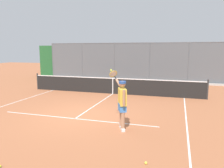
{
  "coord_description": "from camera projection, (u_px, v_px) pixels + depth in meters",
  "views": [
    {
      "loc": [
        -3.72,
        7.84,
        2.62
      ],
      "look_at": [
        -0.8,
        -1.74,
        1.05
      ],
      "focal_mm": 35.21,
      "sensor_mm": 36.0,
      "label": 1
    }
  ],
  "objects": [
    {
      "name": "ground_plane",
      "position": [
        81.0,
        115.0,
        8.89
      ],
      "size": [
        60.0,
        60.0,
        0.0
      ],
      "primitive_type": "plane",
      "color": "#A8603D"
    },
    {
      "name": "court_line_markings",
      "position": [
        71.0,
        121.0,
        8.11
      ],
      "size": [
        8.22,
        9.19,
        0.01
      ],
      "color": "white",
      "rests_on": "ground"
    },
    {
      "name": "fence_backdrop",
      "position": [
        133.0,
        63.0,
        18.58
      ],
      "size": [
        17.73,
        1.37,
        3.19
      ],
      "color": "#565B60",
      "rests_on": "ground"
    },
    {
      "name": "tennis_net",
      "position": [
        113.0,
        86.0,
        13.11
      ],
      "size": [
        10.56,
        0.09,
        1.07
      ],
      "color": "#2D2D2D",
      "rests_on": "ground"
    },
    {
      "name": "tennis_player",
      "position": [
        122.0,
        101.0,
        7.17
      ],
      "size": [
        0.87,
        1.16,
        1.92
      ],
      "rotation": [
        0.0,
        0.0,
        -1.14
      ],
      "color": "silver",
      "rests_on": "ground"
    },
    {
      "name": "tennis_ball_by_sideline",
      "position": [
        146.0,
        163.0,
        5.07
      ],
      "size": [
        0.07,
        0.07,
        0.07
      ],
      "primitive_type": "sphere",
      "color": "#D6E042",
      "rests_on": "ground"
    },
    {
      "name": "tennis_ball_near_net",
      "position": [
        0.0,
        166.0,
        4.91
      ],
      "size": [
        0.07,
        0.07,
        0.07
      ],
      "primitive_type": "sphere",
      "color": "#CCDB33",
      "rests_on": "ground"
    }
  ]
}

